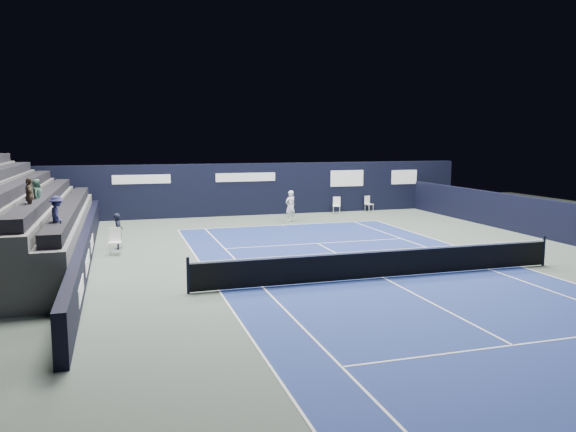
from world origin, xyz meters
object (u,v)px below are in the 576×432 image
folding_chair_back_b (368,203)px  tennis_net (384,263)px  line_judge_chair (115,239)px  tennis_player (290,206)px  folding_chair_back_a (337,204)px

folding_chair_back_b → tennis_net: tennis_net is taller
line_judge_chair → folding_chair_back_b: bearing=35.9°
line_judge_chair → tennis_player: (9.28, 6.44, 0.26)m
folding_chair_back_b → line_judge_chair: (-15.34, -9.32, 0.05)m
line_judge_chair → tennis_net: (8.49, -6.55, -0.10)m
tennis_net → tennis_player: (0.79, 12.99, 0.36)m
line_judge_chair → folding_chair_back_a: bearing=39.1°
folding_chair_back_a → tennis_net: tennis_net is taller
folding_chair_back_b → tennis_net: 17.29m
folding_chair_back_a → folding_chair_back_b: folding_chair_back_a is taller
folding_chair_back_b → line_judge_chair: bearing=-165.9°
folding_chair_back_a → tennis_player: tennis_player is taller
tennis_net → tennis_player: bearing=86.5°
line_judge_chair → tennis_net: tennis_net is taller
tennis_player → tennis_net: bearing=-93.5°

